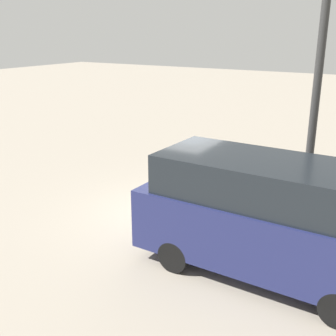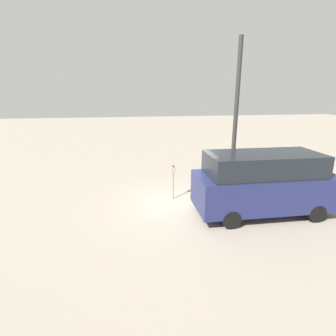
{
  "view_description": "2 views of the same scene",
  "coord_description": "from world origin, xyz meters",
  "px_view_note": "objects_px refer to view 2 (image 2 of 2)",
  "views": [
    {
      "loc": [
        5.08,
        -8.66,
        4.58
      ],
      "look_at": [
        -0.35,
        0.21,
        1.15
      ],
      "focal_mm": 45.0,
      "sensor_mm": 36.0,
      "label": 1
    },
    {
      "loc": [
        -2.01,
        -9.73,
        4.36
      ],
      "look_at": [
        -0.39,
        0.07,
        1.49
      ],
      "focal_mm": 28.0,
      "sensor_mm": 36.0,
      "label": 2
    }
  ],
  "objects_px": {
    "parked_van": "(264,182)",
    "fire_hydrant": "(312,178)",
    "parking_meter_near": "(173,174)",
    "lamp_post": "(234,135)",
    "parking_meter_far": "(306,166)"
  },
  "relations": [
    {
      "from": "parked_van",
      "to": "fire_hydrant",
      "type": "distance_m",
      "value": 4.6
    },
    {
      "from": "lamp_post",
      "to": "fire_hydrant",
      "type": "bearing_deg",
      "value": -8.47
    },
    {
      "from": "parking_meter_far",
      "to": "lamp_post",
      "type": "relative_size",
      "value": 0.23
    },
    {
      "from": "lamp_post",
      "to": "parked_van",
      "type": "xyz_separation_m",
      "value": [
        -0.04,
        -2.93,
        -1.29
      ]
    },
    {
      "from": "lamp_post",
      "to": "fire_hydrant",
      "type": "height_order",
      "value": "lamp_post"
    },
    {
      "from": "parking_meter_far",
      "to": "parked_van",
      "type": "bearing_deg",
      "value": -141.43
    },
    {
      "from": "parking_meter_far",
      "to": "parked_van",
      "type": "distance_m",
      "value": 3.93
    },
    {
      "from": "parked_van",
      "to": "fire_hydrant",
      "type": "height_order",
      "value": "parked_van"
    },
    {
      "from": "parking_meter_far",
      "to": "lamp_post",
      "type": "distance_m",
      "value": 3.64
    },
    {
      "from": "parking_meter_far",
      "to": "fire_hydrant",
      "type": "relative_size",
      "value": 1.84
    },
    {
      "from": "parking_meter_far",
      "to": "fire_hydrant",
      "type": "distance_m",
      "value": 0.94
    },
    {
      "from": "parked_van",
      "to": "parking_meter_near",
      "type": "bearing_deg",
      "value": 148.06
    },
    {
      "from": "parking_meter_near",
      "to": "lamp_post",
      "type": "xyz_separation_m",
      "value": [
        3.01,
        1.01,
        1.43
      ]
    },
    {
      "from": "parking_meter_near",
      "to": "lamp_post",
      "type": "distance_m",
      "value": 3.48
    },
    {
      "from": "fire_hydrant",
      "to": "parked_van",
      "type": "bearing_deg",
      "value": -148.68
    }
  ]
}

